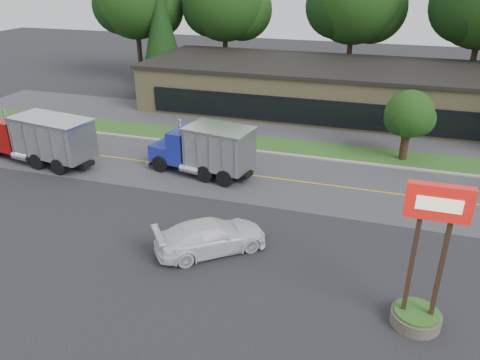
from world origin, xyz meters
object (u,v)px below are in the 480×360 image
object	(u,v)px
bilo_sign	(423,281)
dump_truck_blue	(207,149)
rally_car	(211,236)
dump_truck_red	(40,137)

from	to	relation	value
bilo_sign	dump_truck_blue	xyz separation A→B (m)	(-12.86, 10.84, -0.22)
bilo_sign	rally_car	distance (m)	9.74
dump_truck_red	rally_car	xyz separation A→B (m)	(15.26, -6.93, -1.02)
rally_car	bilo_sign	bearing A→B (deg)	-143.65
bilo_sign	dump_truck_blue	size ratio (longest dim) A/B	0.81
dump_truck_red	rally_car	world-z (taller)	dump_truck_red
dump_truck_blue	rally_car	bearing A→B (deg)	122.79
dump_truck_red	rally_car	size ratio (longest dim) A/B	1.80
bilo_sign	dump_truck_red	xyz separation A→B (m)	(-24.62, 9.33, -0.21)
dump_truck_blue	rally_car	xyz separation A→B (m)	(3.50, -8.44, -1.01)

